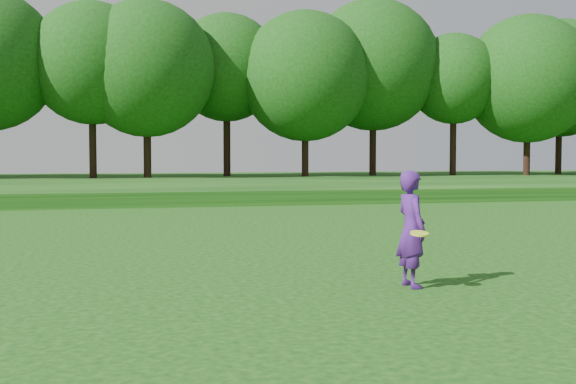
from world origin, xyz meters
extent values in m
plane|color=#0F3C0B|center=(0.00, 0.00, 0.00)|extent=(140.00, 140.00, 0.00)
cube|color=#0F3C0B|center=(0.00, 34.00, 0.30)|extent=(130.00, 30.00, 0.60)
cube|color=gray|center=(0.00, 20.00, 0.02)|extent=(130.00, 1.60, 0.04)
imported|color=#4D1C7E|center=(1.30, 1.16, 0.91)|extent=(0.48, 0.70, 1.82)
cylinder|color=#E2FF28|center=(1.24, 0.72, 0.89)|extent=(0.28, 0.28, 0.08)
camera|label=1|loc=(-3.24, -9.26, 2.08)|focal=45.00mm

